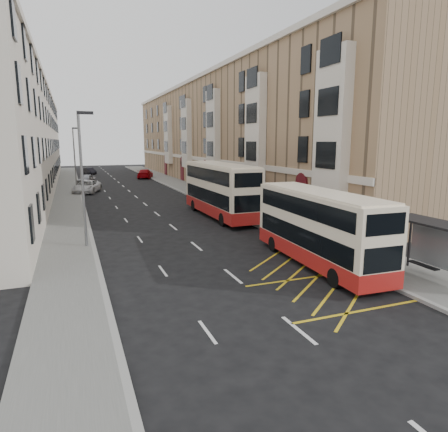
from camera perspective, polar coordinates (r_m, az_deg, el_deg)
name	(u,v)px	position (r m, az deg, el deg)	size (l,w,h in m)	color
ground	(272,308)	(16.17, 6.81, -12.90)	(200.00, 200.00, 0.00)	black
pavement_right	(212,197)	(46.05, -1.78, 2.71)	(4.00, 120.00, 0.15)	#61615C
pavement_left	(68,205)	(43.53, -21.43, 1.51)	(3.00, 120.00, 0.15)	#61615C
kerb_right	(195,198)	(45.44, -4.17, 2.58)	(0.25, 120.00, 0.15)	gray
kerb_left	(83,204)	(43.54, -19.46, 1.64)	(0.25, 120.00, 0.15)	gray
road_markings	(124,187)	(58.84, -14.08, 4.06)	(10.00, 110.00, 0.01)	silver
terrace_right	(221,134)	(62.42, -0.49, 11.65)	(10.75, 79.00, 15.25)	#9C7B5A
terrace_left	(15,140)	(58.91, -27.69, 9.54)	(9.18, 79.00, 13.25)	beige
bus_shelter	(443,239)	(20.38, 28.78, -2.87)	(1.65, 4.25, 2.70)	black
guard_railing	(322,240)	(23.69, 13.79, -3.29)	(0.06, 6.56, 1.01)	red
street_lamp_near	(83,172)	(25.14, -19.55, 5.93)	(0.93, 0.18, 8.00)	slate
street_lamp_far	(75,155)	(55.10, -20.53, 8.12)	(0.93, 0.18, 8.00)	slate
double_decker_front	(318,228)	(21.28, 13.30, -1.67)	(2.66, 9.94, 3.93)	#F9E6C4
double_decker_rear	(220,190)	(34.07, -0.59, 3.73)	(2.75, 11.50, 4.57)	#F9E6C4
pedestrian_near	(387,257)	(20.44, 22.31, -5.41)	(0.67, 0.44, 1.83)	black
pedestrian_mid	(373,243)	(23.36, 20.52, -3.59)	(0.79, 0.62, 1.63)	black
pedestrian_far	(344,233)	(25.16, 16.79, -2.33)	(0.98, 0.41, 1.67)	black
white_van	(87,187)	(53.33, -18.99, 3.98)	(2.56, 5.56, 1.55)	silver
car_silver	(86,179)	(64.16, -19.10, 5.00)	(1.79, 4.45, 1.51)	#9A9CA1
car_dark	(89,171)	(83.15, -18.67, 6.11)	(1.38, 3.96, 1.31)	black
car_red	(145,174)	(71.69, -11.21, 5.94)	(2.22, 5.46, 1.58)	#A60208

